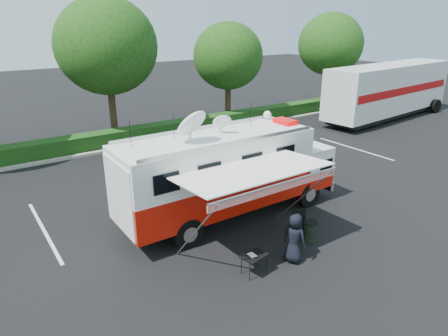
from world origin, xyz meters
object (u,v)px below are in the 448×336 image
Objects in this scene: trash_bin at (310,231)px; semi_trailer at (389,90)px; command_truck at (230,173)px; folding_table at (254,256)px.

trash_bin is 0.05× the size of semi_trailer.
semi_trailer is (20.43, 6.94, 0.34)m from command_truck.
semi_trailer is at bearing 25.55° from folding_table.
command_truck is 21.58m from semi_trailer.
folding_table is 1.14× the size of trash_bin.
folding_table is at bearing -171.75° from trash_bin.
folding_table is 2.93m from trash_bin.
command_truck is 0.66× the size of semi_trailer.
semi_trailer is (19.18, 10.13, 1.84)m from trash_bin.
command_truck is 12.06× the size of trash_bin.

